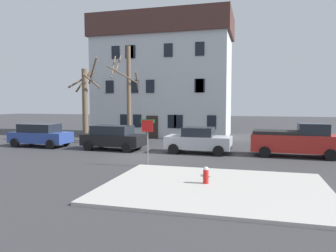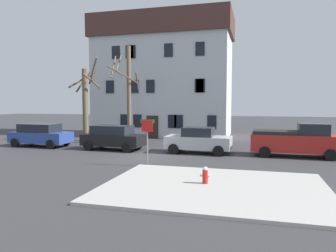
{
  "view_description": "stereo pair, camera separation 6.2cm",
  "coord_description": "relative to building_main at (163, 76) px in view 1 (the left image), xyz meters",
  "views": [
    {
      "loc": [
        6.44,
        -18.65,
        3.36
      ],
      "look_at": [
        0.72,
        2.65,
        1.7
      ],
      "focal_mm": 34.19,
      "sensor_mm": 36.0,
      "label": 1
    },
    {
      "loc": [
        6.5,
        -18.64,
        3.36
      ],
      "look_at": [
        0.72,
        2.65,
        1.7
      ],
      "focal_mm": 34.19,
      "sensor_mm": 36.0,
      "label": 2
    }
  ],
  "objects": [
    {
      "name": "ground_plane",
      "position": [
        2.46,
        -12.47,
        -5.99
      ],
      "size": [
        120.0,
        120.0,
        0.0
      ],
      "primitive_type": "plane",
      "color": "#38383A"
    },
    {
      "name": "sidewalk_slab",
      "position": [
        7.49,
        -18.91,
        -5.93
      ],
      "size": [
        8.54,
        6.5,
        0.12
      ],
      "primitive_type": "cube",
      "color": "#B7B5AD",
      "rests_on": "ground_plane"
    },
    {
      "name": "building_main",
      "position": [
        0.0,
        0.0,
        0.0
      ],
      "size": [
        13.63,
        6.54,
        11.78
      ],
      "color": "silver",
      "rests_on": "ground_plane"
    },
    {
      "name": "tree_bare_near",
      "position": [
        -5.05,
        -6.49,
        -2.54
      ],
      "size": [
        2.95,
        2.93,
        7.16
      ],
      "color": "brown",
      "rests_on": "ground_plane"
    },
    {
      "name": "tree_bare_mid",
      "position": [
        -0.77,
        -7.4,
        -1.86
      ],
      "size": [
        2.84,
        2.39,
        7.75
      ],
      "color": "brown",
      "rests_on": "ground_plane"
    },
    {
      "name": "car_blue_wagon",
      "position": [
        -6.63,
        -10.48,
        -5.09
      ],
      "size": [
        4.56,
        2.17,
        1.72
      ],
      "color": "#2D4799",
      "rests_on": "ground_plane"
    },
    {
      "name": "car_black_wagon",
      "position": [
        -0.62,
        -10.58,
        -5.1
      ],
      "size": [
        4.45,
        2.26,
        1.72
      ],
      "color": "black",
      "rests_on": "ground_plane"
    },
    {
      "name": "car_silver_sedan",
      "position": [
        5.42,
        -10.46,
        -5.14
      ],
      "size": [
        4.3,
        2.2,
        1.7
      ],
      "color": "#B7BABF",
      "rests_on": "ground_plane"
    },
    {
      "name": "pickup_truck_red",
      "position": [
        11.48,
        -10.24,
        -4.99
      ],
      "size": [
        5.37,
        2.33,
        2.08
      ],
      "color": "#AD231E",
      "rests_on": "ground_plane"
    },
    {
      "name": "fire_hydrant",
      "position": [
        7.11,
        -18.63,
        -5.52
      ],
      "size": [
        0.42,
        0.22,
        0.68
      ],
      "color": "red",
      "rests_on": "sidewalk_slab"
    },
    {
      "name": "street_sign_pole",
      "position": [
        3.59,
        -15.48,
        -4.26
      ],
      "size": [
        0.76,
        0.07,
        2.46
      ],
      "color": "slate",
      "rests_on": "ground_plane"
    },
    {
      "name": "bicycle_leaning",
      "position": [
        -1.7,
        -6.9,
        -5.63
      ],
      "size": [
        1.65,
        0.68,
        1.03
      ],
      "color": "black",
      "rests_on": "ground_plane"
    }
  ]
}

